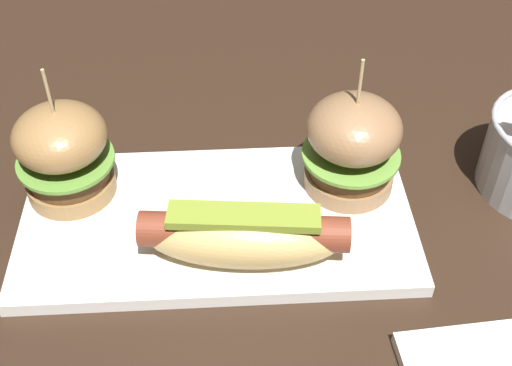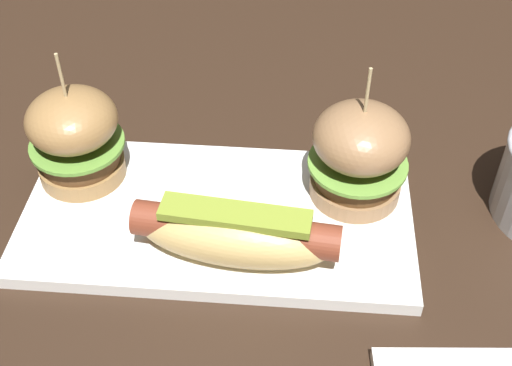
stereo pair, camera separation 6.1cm
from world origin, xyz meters
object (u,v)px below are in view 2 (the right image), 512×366
Objects in this scene: platter_main at (218,217)px; hot_dog at (236,233)px; slider_right at (359,153)px; slider_left at (75,136)px.

platter_main is 2.02× the size of hot_dog.
platter_main is 2.57× the size of slider_right.
platter_main is 0.15m from slider_right.
hot_dog is 1.30× the size of slider_left.
slider_left is (-0.14, 0.04, 0.06)m from platter_main.
slider_left is at bearing 163.29° from platter_main.
slider_left is 0.27m from slider_right.
hot_dog is at bearing -65.58° from platter_main.
platter_main is 0.16m from slider_left.
slider_left is 0.98× the size of slider_right.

